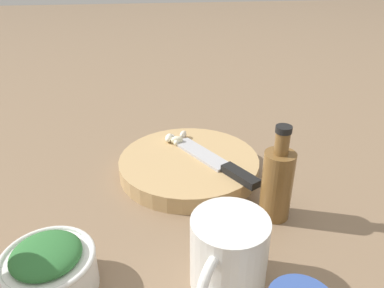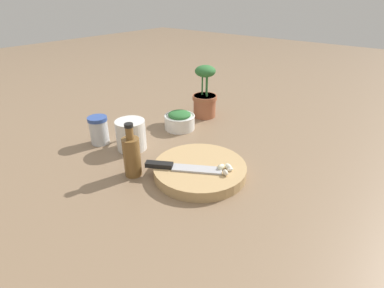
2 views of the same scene
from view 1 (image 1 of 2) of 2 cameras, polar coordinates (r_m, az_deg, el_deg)
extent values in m
plane|color=#7F664C|center=(0.65, -2.48, -7.73)|extent=(5.00, 5.00, 0.00)
cylinder|color=tan|center=(0.70, -0.47, -3.23)|extent=(0.26, 0.26, 0.03)
cube|color=black|center=(0.63, 7.39, -4.79)|extent=(0.08, 0.06, 0.01)
cube|color=#B2B2B7|center=(0.70, 1.42, -1.46)|extent=(0.13, 0.10, 0.01)
ellipsoid|color=white|center=(0.75, -3.44, 0.95)|extent=(0.03, 0.02, 0.02)
ellipsoid|color=#EDEAC5|center=(0.74, -2.31, 0.60)|extent=(0.01, 0.02, 0.02)
ellipsoid|color=silver|center=(0.76, -1.35, 1.44)|extent=(0.02, 0.02, 0.02)
ellipsoid|color=silver|center=(0.76, -3.18, 1.13)|extent=(0.02, 0.02, 0.01)
ellipsoid|color=silver|center=(0.73, -2.35, 0.31)|extent=(0.02, 0.02, 0.01)
cylinder|color=silver|center=(0.51, -20.75, -17.94)|extent=(0.11, 0.11, 0.05)
torus|color=silver|center=(0.49, -21.24, -15.91)|extent=(0.11, 0.11, 0.01)
ellipsoid|color=#2D6B33|center=(0.49, -21.35, -15.43)|extent=(0.08, 0.08, 0.02)
cylinder|color=silver|center=(0.47, 5.61, -16.12)|extent=(0.09, 0.09, 0.10)
torus|color=silver|center=(0.44, 2.97, -20.14)|extent=(0.06, 0.05, 0.07)
cylinder|color=brown|center=(0.58, 12.78, -6.20)|extent=(0.05, 0.05, 0.11)
cylinder|color=brown|center=(0.55, 13.57, 0.14)|extent=(0.02, 0.02, 0.03)
cylinder|color=black|center=(0.54, 13.82, 2.19)|extent=(0.02, 0.02, 0.01)
camera|label=2|loc=(1.20, 28.28, 29.18)|focal=28.00mm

